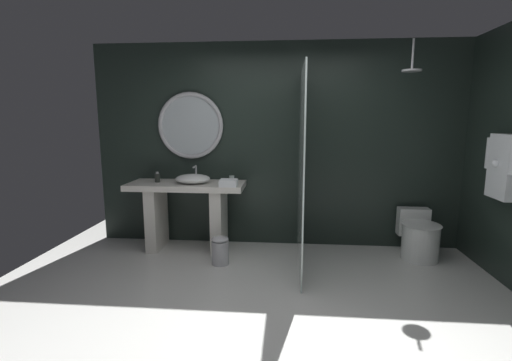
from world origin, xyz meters
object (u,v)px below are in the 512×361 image
rain_shower_head (412,68)px  tumbler_cup (232,179)px  round_wall_mirror (190,126)px  waste_bin (220,250)px  hanging_bathrobe (504,163)px  vessel_sink (193,179)px  folded_hand_towel (228,183)px  soap_dispenser (157,178)px  toilet (419,237)px

rain_shower_head → tumbler_cup: bearing=174.3°
round_wall_mirror → waste_bin: bearing=-55.7°
round_wall_mirror → hanging_bathrobe: bearing=-15.8°
vessel_sink → round_wall_mirror: bearing=107.0°
waste_bin → folded_hand_towel: 0.79m
waste_bin → soap_dispenser: bearing=151.5°
rain_shower_head → folded_hand_towel: bearing=-179.3°
folded_hand_towel → soap_dispenser: bearing=168.5°
soap_dispenser → rain_shower_head: bearing=-3.2°
tumbler_cup → round_wall_mirror: bearing=158.2°
vessel_sink → hanging_bathrobe: bearing=-11.2°
waste_bin → folded_hand_towel: folded_hand_towel is taller
soap_dispenser → folded_hand_towel: size_ratio=0.65×
vessel_sink → soap_dispenser: size_ratio=3.24×
vessel_sink → folded_hand_towel: vessel_sink is taller
waste_bin → tumbler_cup: bearing=83.0°
tumbler_cup → waste_bin: (-0.06, -0.51, -0.74)m
tumbler_cup → folded_hand_towel: 0.23m
tumbler_cup → rain_shower_head: 2.41m
soap_dispenser → folded_hand_towel: (0.94, -0.19, -0.02)m
soap_dispenser → hanging_bathrobe: (3.72, -0.69, 0.30)m
tumbler_cup → soap_dispenser: bearing=-177.8°
vessel_sink → round_wall_mirror: round_wall_mirror is taller
soap_dispenser → rain_shower_head: 3.23m
soap_dispenser → round_wall_mirror: 0.79m
hanging_bathrobe → waste_bin: bearing=175.8°
rain_shower_head → folded_hand_towel: size_ratio=1.69×
round_wall_mirror → waste_bin: 1.66m
soap_dispenser → round_wall_mirror: size_ratio=0.15×
hanging_bathrobe → tumbler_cup: bearing=165.4°
waste_bin → vessel_sink: bearing=133.3°
toilet → folded_hand_towel: (-2.27, -0.12, 0.64)m
hanging_bathrobe → soap_dispenser: bearing=169.5°
tumbler_cup → soap_dispenser: soap_dispenser is taller
vessel_sink → toilet: 2.82m
toilet → waste_bin: 2.36m
vessel_sink → round_wall_mirror: 0.72m
tumbler_cup → soap_dispenser: (-0.94, -0.04, 0.01)m
soap_dispenser → waste_bin: soap_dispenser is taller
hanging_bathrobe → toilet: size_ratio=1.15×
hanging_bathrobe → toilet: (-0.52, 0.62, -0.97)m
hanging_bathrobe → waste_bin: hanging_bathrobe is taller
tumbler_cup → toilet: 2.36m
vessel_sink → toilet: (2.74, -0.03, -0.66)m
tumbler_cup → waste_bin: tumbler_cup is taller
round_wall_mirror → folded_hand_towel: 0.98m
vessel_sink → hanging_bathrobe: hanging_bathrobe is taller
waste_bin → hanging_bathrobe: bearing=-4.2°
tumbler_cup → folded_hand_towel: bearing=-91.1°
folded_hand_towel → vessel_sink: bearing=162.1°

